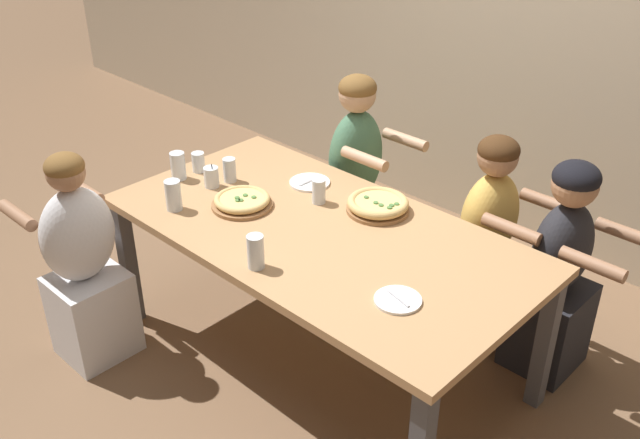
% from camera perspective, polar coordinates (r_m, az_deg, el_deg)
% --- Properties ---
extents(ground_plane, '(18.00, 18.00, 0.00)m').
position_cam_1_polar(ground_plane, '(3.66, -0.00, -10.87)').
color(ground_plane, brown).
rests_on(ground_plane, ground).
extents(dining_table, '(2.00, 1.04, 0.75)m').
position_cam_1_polar(dining_table, '(3.26, -0.00, -1.88)').
color(dining_table, tan).
rests_on(dining_table, ground).
extents(pizza_board_main, '(0.30, 0.30, 0.06)m').
position_cam_1_polar(pizza_board_main, '(3.36, 4.66, 1.18)').
color(pizza_board_main, '#996B42').
rests_on(pizza_board_main, dining_table).
extents(pizza_board_second, '(0.29, 0.29, 0.05)m').
position_cam_1_polar(pizza_board_second, '(3.42, -6.25, 1.46)').
color(pizza_board_second, '#996B42').
rests_on(pizza_board_second, dining_table).
extents(empty_plate_a, '(0.21, 0.21, 0.02)m').
position_cam_1_polar(empty_plate_a, '(3.62, -0.83, 2.98)').
color(empty_plate_a, white).
rests_on(empty_plate_a, dining_table).
extents(empty_plate_b, '(0.19, 0.19, 0.02)m').
position_cam_1_polar(empty_plate_b, '(2.78, 6.25, -6.42)').
color(empty_plate_b, white).
rests_on(empty_plate_b, dining_table).
extents(cocktail_glass_blue, '(0.07, 0.07, 0.13)m').
position_cam_1_polar(cocktail_glass_blue, '(3.61, -8.68, 3.30)').
color(cocktail_glass_blue, silver).
rests_on(cocktail_glass_blue, dining_table).
extents(drinking_glass_a, '(0.07, 0.07, 0.10)m').
position_cam_1_polar(drinking_glass_a, '(3.78, -9.70, 4.47)').
color(drinking_glass_a, silver).
rests_on(drinking_glass_a, dining_table).
extents(drinking_glass_b, '(0.07, 0.07, 0.12)m').
position_cam_1_polar(drinking_glass_b, '(3.65, -7.24, 3.84)').
color(drinking_glass_b, silver).
rests_on(drinking_glass_b, dining_table).
extents(drinking_glass_c, '(0.07, 0.07, 0.12)m').
position_cam_1_polar(drinking_glass_c, '(3.41, -0.10, 2.29)').
color(drinking_glass_c, silver).
rests_on(drinking_glass_c, dining_table).
extents(drinking_glass_d, '(0.08, 0.08, 0.14)m').
position_cam_1_polar(drinking_glass_d, '(3.71, -11.28, 4.14)').
color(drinking_glass_d, silver).
rests_on(drinking_glass_d, dining_table).
extents(drinking_glass_e, '(0.07, 0.07, 0.15)m').
position_cam_1_polar(drinking_glass_e, '(2.94, -5.17, -2.74)').
color(drinking_glass_e, silver).
rests_on(drinking_glass_e, dining_table).
extents(drinking_glass_f, '(0.08, 0.08, 0.15)m').
position_cam_1_polar(drinking_glass_f, '(3.42, -11.64, 1.78)').
color(drinking_glass_f, silver).
rests_on(drinking_glass_f, dining_table).
extents(diner_far_midright, '(0.51, 0.40, 1.10)m').
position_cam_1_polar(diner_far_midright, '(3.64, 13.16, -2.18)').
color(diner_far_midright, gold).
rests_on(diner_far_midright, ground).
extents(diner_near_left, '(0.51, 0.40, 1.10)m').
position_cam_1_polar(diner_near_left, '(3.58, -18.35, -3.77)').
color(diner_near_left, silver).
rests_on(diner_near_left, ground).
extents(diner_far_right, '(0.51, 0.40, 1.10)m').
position_cam_1_polar(diner_far_right, '(3.50, 18.48, -4.36)').
color(diner_far_right, '#232328').
rests_on(diner_far_right, ground).
extents(diner_far_midleft, '(0.51, 0.40, 1.19)m').
position_cam_1_polar(diner_far_midleft, '(4.05, 2.86, 2.87)').
color(diner_far_midleft, '#477556').
rests_on(diner_far_midleft, ground).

